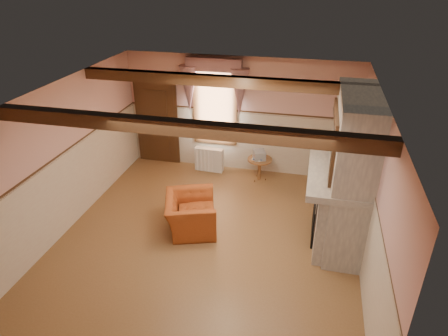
% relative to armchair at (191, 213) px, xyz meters
% --- Properties ---
extents(floor, '(5.50, 6.00, 0.01)m').
position_rel_armchair_xyz_m(floor, '(0.40, -0.23, -0.35)').
color(floor, brown).
rests_on(floor, ground).
extents(ceiling, '(5.50, 6.00, 0.01)m').
position_rel_armchair_xyz_m(ceiling, '(0.40, -0.23, 2.45)').
color(ceiling, silver).
rests_on(ceiling, wall_back).
extents(wall_back, '(5.50, 0.02, 2.80)m').
position_rel_armchair_xyz_m(wall_back, '(0.40, 2.77, 1.05)').
color(wall_back, '#D19A90').
rests_on(wall_back, floor).
extents(wall_front, '(5.50, 0.02, 2.80)m').
position_rel_armchair_xyz_m(wall_front, '(0.40, -3.23, 1.05)').
color(wall_front, '#D19A90').
rests_on(wall_front, floor).
extents(wall_left, '(0.02, 6.00, 2.80)m').
position_rel_armchair_xyz_m(wall_left, '(-2.35, -0.23, 1.05)').
color(wall_left, '#D19A90').
rests_on(wall_left, floor).
extents(wall_right, '(0.02, 6.00, 2.80)m').
position_rel_armchair_xyz_m(wall_right, '(3.15, -0.23, 1.05)').
color(wall_right, '#D19A90').
rests_on(wall_right, floor).
extents(wainscot, '(5.50, 6.00, 1.50)m').
position_rel_armchair_xyz_m(wainscot, '(0.40, -0.23, 0.40)').
color(wainscot, beige).
rests_on(wainscot, floor).
extents(chair_rail, '(5.50, 6.00, 0.08)m').
position_rel_armchair_xyz_m(chair_rail, '(0.40, -0.23, 1.15)').
color(chair_rail, black).
rests_on(chair_rail, wainscot).
extents(firebox, '(0.20, 0.95, 0.90)m').
position_rel_armchair_xyz_m(firebox, '(2.40, 0.37, 0.10)').
color(firebox, black).
rests_on(firebox, floor).
extents(armchair, '(1.22, 1.31, 0.69)m').
position_rel_armchair_xyz_m(armchair, '(0.00, 0.00, 0.00)').
color(armchair, '#994219').
rests_on(armchair, floor).
extents(side_table, '(0.62, 0.62, 0.55)m').
position_rel_armchair_xyz_m(side_table, '(0.99, 2.28, -0.07)').
color(side_table, brown).
rests_on(side_table, floor).
extents(book_stack, '(0.35, 0.39, 0.20)m').
position_rel_armchair_xyz_m(book_stack, '(0.97, 2.28, 0.30)').
color(book_stack, '#B7AD8C').
rests_on(book_stack, side_table).
extents(radiator, '(0.71, 0.22, 0.60)m').
position_rel_armchair_xyz_m(radiator, '(-0.30, 2.47, -0.05)').
color(radiator, silver).
rests_on(radiator, floor).
extents(bowl, '(0.38, 0.38, 0.09)m').
position_rel_armchair_xyz_m(bowl, '(2.64, 0.54, 1.12)').
color(bowl, brown).
rests_on(bowl, mantel).
extents(mantel_clock, '(0.14, 0.24, 0.20)m').
position_rel_armchair_xyz_m(mantel_clock, '(2.64, 0.89, 1.17)').
color(mantel_clock, '#2F1F0D').
rests_on(mantel_clock, mantel).
extents(oil_lamp, '(0.11, 0.11, 0.28)m').
position_rel_armchair_xyz_m(oil_lamp, '(2.64, 0.88, 1.21)').
color(oil_lamp, gold).
rests_on(oil_lamp, mantel).
extents(candle_red, '(0.06, 0.06, 0.16)m').
position_rel_armchair_xyz_m(candle_red, '(2.64, -0.08, 1.15)').
color(candle_red, '#AC151F').
rests_on(candle_red, mantel).
extents(jar_yellow, '(0.06, 0.06, 0.12)m').
position_rel_armchair_xyz_m(jar_yellow, '(2.64, -0.02, 1.13)').
color(jar_yellow, yellow).
rests_on(jar_yellow, mantel).
extents(fireplace, '(0.85, 2.00, 2.80)m').
position_rel_armchair_xyz_m(fireplace, '(2.82, 0.37, 1.05)').
color(fireplace, gray).
rests_on(fireplace, floor).
extents(mantel, '(1.05, 2.05, 0.12)m').
position_rel_armchair_xyz_m(mantel, '(2.64, 0.37, 1.01)').
color(mantel, gray).
rests_on(mantel, fireplace).
extents(overmantel_mirror, '(0.06, 1.44, 1.04)m').
position_rel_armchair_xyz_m(overmantel_mirror, '(2.46, 0.37, 1.62)').
color(overmantel_mirror, silver).
rests_on(overmantel_mirror, fireplace).
extents(door, '(1.10, 0.10, 2.10)m').
position_rel_armchair_xyz_m(door, '(-1.70, 2.71, 0.70)').
color(door, black).
rests_on(door, floor).
extents(window, '(1.06, 0.08, 2.02)m').
position_rel_armchair_xyz_m(window, '(-0.20, 2.74, 1.30)').
color(window, white).
rests_on(window, wall_back).
extents(window_drapes, '(1.30, 0.14, 1.40)m').
position_rel_armchair_xyz_m(window_drapes, '(-0.20, 2.65, 1.90)').
color(window_drapes, gray).
rests_on(window_drapes, wall_back).
extents(ceiling_beam_front, '(5.50, 0.18, 0.20)m').
position_rel_armchair_xyz_m(ceiling_beam_front, '(0.40, -1.43, 2.35)').
color(ceiling_beam_front, black).
rests_on(ceiling_beam_front, ceiling).
extents(ceiling_beam_back, '(5.50, 0.18, 0.20)m').
position_rel_armchair_xyz_m(ceiling_beam_back, '(0.40, 0.97, 2.35)').
color(ceiling_beam_back, black).
rests_on(ceiling_beam_back, ceiling).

